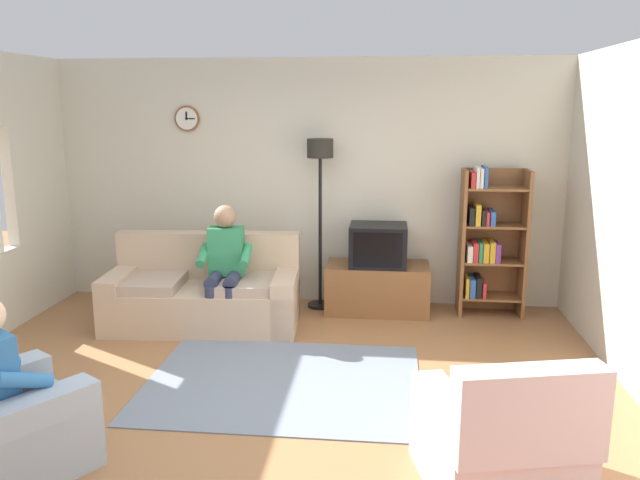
% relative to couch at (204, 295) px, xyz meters
% --- Properties ---
extents(ground_plane, '(12.00, 12.00, 0.00)m').
position_rel_couch_xyz_m(ground_plane, '(0.93, -1.64, -0.31)').
color(ground_plane, '#9E6B42').
extents(back_wall_assembly, '(6.20, 0.17, 2.70)m').
position_rel_couch_xyz_m(back_wall_assembly, '(0.93, 1.02, 1.04)').
color(back_wall_assembly, beige).
rests_on(back_wall_assembly, ground_plane).
extents(couch, '(1.95, 1.00, 0.90)m').
position_rel_couch_xyz_m(couch, '(0.00, 0.00, 0.00)').
color(couch, tan).
rests_on(couch, ground_plane).
extents(tv_stand, '(1.10, 0.56, 0.52)m').
position_rel_couch_xyz_m(tv_stand, '(1.74, 0.61, -0.05)').
color(tv_stand, brown).
rests_on(tv_stand, ground_plane).
extents(tv, '(0.60, 0.49, 0.44)m').
position_rel_couch_xyz_m(tv, '(1.74, 0.59, 0.43)').
color(tv, black).
rests_on(tv, tv_stand).
extents(bookshelf, '(0.68, 0.36, 1.58)m').
position_rel_couch_xyz_m(bookshelf, '(2.89, 0.68, 0.48)').
color(bookshelf, brown).
rests_on(bookshelf, ground_plane).
extents(floor_lamp, '(0.28, 0.28, 1.85)m').
position_rel_couch_xyz_m(floor_lamp, '(1.11, 0.71, 1.14)').
color(floor_lamp, black).
rests_on(floor_lamp, ground_plane).
extents(armchair_near_bookshelf, '(0.98, 1.04, 0.90)m').
position_rel_couch_xyz_m(armchair_near_bookshelf, '(2.50, -2.56, -0.02)').
color(armchair_near_bookshelf, beige).
rests_on(armchair_near_bookshelf, ground_plane).
extents(area_rug, '(2.20, 1.70, 0.01)m').
position_rel_couch_xyz_m(area_rug, '(1.02, -1.27, -0.31)').
color(area_rug, slate).
rests_on(area_rug, ground_plane).
extents(person_on_couch, '(0.53, 0.55, 1.24)m').
position_rel_couch_xyz_m(person_on_couch, '(0.26, -0.11, 0.39)').
color(person_on_couch, '#338C59').
rests_on(person_on_couch, ground_plane).
extents(person_in_left_armchair, '(0.61, 0.64, 1.12)m').
position_rel_couch_xyz_m(person_in_left_armchair, '(-0.42, -2.64, 0.29)').
color(person_in_left_armchair, '#3372B2').
rests_on(person_in_left_armchair, ground_plane).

